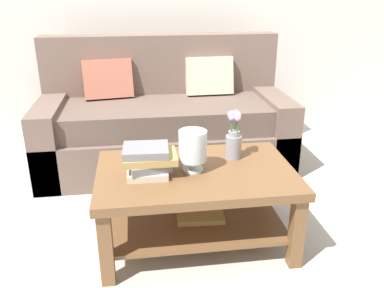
% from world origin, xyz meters
% --- Properties ---
extents(ground_plane, '(10.00, 10.00, 0.00)m').
position_xyz_m(ground_plane, '(0.00, 0.00, 0.00)').
color(ground_plane, '#B7B2A8').
extents(couch, '(2.03, 0.90, 1.06)m').
position_xyz_m(couch, '(-0.06, 0.77, 0.36)').
color(couch, brown).
rests_on(couch, ground).
extents(coffee_table, '(1.12, 0.73, 0.47)m').
position_xyz_m(coffee_table, '(0.03, -0.43, 0.34)').
color(coffee_table, brown).
rests_on(coffee_table, ground).
extents(book_stack_main, '(0.30, 0.23, 0.16)m').
position_xyz_m(book_stack_main, '(-0.24, -0.44, 0.56)').
color(book_stack_main, beige).
rests_on(book_stack_main, coffee_table).
extents(glass_hurricane_vase, '(0.16, 0.16, 0.24)m').
position_xyz_m(glass_hurricane_vase, '(0.01, -0.43, 0.61)').
color(glass_hurricane_vase, silver).
rests_on(glass_hurricane_vase, coffee_table).
extents(flower_pitcher, '(0.10, 0.10, 0.29)m').
position_xyz_m(flower_pitcher, '(0.28, -0.28, 0.59)').
color(flower_pitcher, gray).
rests_on(flower_pitcher, coffee_table).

